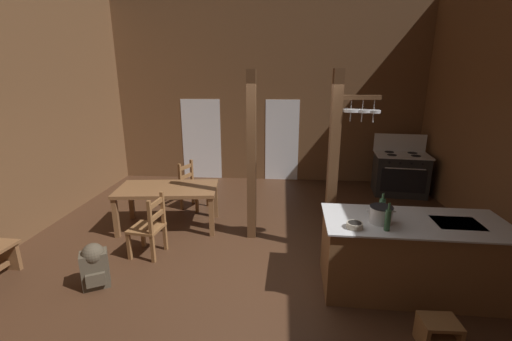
{
  "coord_description": "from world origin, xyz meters",
  "views": [
    {
      "loc": [
        0.37,
        -4.1,
        2.61
      ],
      "look_at": [
        -0.03,
        1.05,
        1.14
      ],
      "focal_mm": 23.45,
      "sensor_mm": 36.0,
      "label": 1
    }
  ],
  "objects_px": {
    "dining_table": "(168,192)",
    "stockpot_on_counter": "(381,215)",
    "stove_range": "(400,173)",
    "step_stool": "(439,331)",
    "mixing_bowl_on_counter": "(355,225)",
    "ladderback_chair_by_post": "(192,186)",
    "backpack": "(94,264)",
    "bottle_tall_on_counter": "(382,206)",
    "bottle_short_on_counter": "(388,220)",
    "kitchen_island": "(411,256)",
    "ladderback_chair_near_window": "(149,227)"
  },
  "relations": [
    {
      "from": "step_stool",
      "to": "kitchen_island",
      "type": "bearing_deg",
      "value": 87.91
    },
    {
      "from": "bottle_tall_on_counter",
      "to": "bottle_short_on_counter",
      "type": "distance_m",
      "value": 0.48
    },
    {
      "from": "dining_table",
      "to": "backpack",
      "type": "height_order",
      "value": "dining_table"
    },
    {
      "from": "kitchen_island",
      "to": "bottle_short_on_counter",
      "type": "height_order",
      "value": "bottle_short_on_counter"
    },
    {
      "from": "ladderback_chair_near_window",
      "to": "ladderback_chair_by_post",
      "type": "distance_m",
      "value": 1.92
    },
    {
      "from": "stove_range",
      "to": "mixing_bowl_on_counter",
      "type": "bearing_deg",
      "value": -115.06
    },
    {
      "from": "dining_table",
      "to": "bottle_tall_on_counter",
      "type": "bearing_deg",
      "value": -22.83
    },
    {
      "from": "step_stool",
      "to": "bottle_tall_on_counter",
      "type": "xyz_separation_m",
      "value": [
        -0.32,
        1.14,
        0.86
      ]
    },
    {
      "from": "dining_table",
      "to": "bottle_short_on_counter",
      "type": "height_order",
      "value": "bottle_short_on_counter"
    },
    {
      "from": "stove_range",
      "to": "backpack",
      "type": "relative_size",
      "value": 2.21
    },
    {
      "from": "step_stool",
      "to": "dining_table",
      "type": "relative_size",
      "value": 0.21
    },
    {
      "from": "ladderback_chair_by_post",
      "to": "step_stool",
      "type": "bearing_deg",
      "value": -45.38
    },
    {
      "from": "ladderback_chair_near_window",
      "to": "stockpot_on_counter",
      "type": "relative_size",
      "value": 2.82
    },
    {
      "from": "step_stool",
      "to": "ladderback_chair_by_post",
      "type": "height_order",
      "value": "ladderback_chair_by_post"
    },
    {
      "from": "bottle_short_on_counter",
      "to": "ladderback_chair_by_post",
      "type": "bearing_deg",
      "value": 137.22
    },
    {
      "from": "stockpot_on_counter",
      "to": "bottle_short_on_counter",
      "type": "distance_m",
      "value": 0.21
    },
    {
      "from": "kitchen_island",
      "to": "dining_table",
      "type": "bearing_deg",
      "value": 156.58
    },
    {
      "from": "kitchen_island",
      "to": "dining_table",
      "type": "distance_m",
      "value": 3.92
    },
    {
      "from": "ladderback_chair_by_post",
      "to": "stove_range",
      "type": "bearing_deg",
      "value": 14.98
    },
    {
      "from": "ladderback_chair_near_window",
      "to": "stove_range",
      "type": "bearing_deg",
      "value": 34.01
    },
    {
      "from": "kitchen_island",
      "to": "mixing_bowl_on_counter",
      "type": "bearing_deg",
      "value": -161.98
    },
    {
      "from": "kitchen_island",
      "to": "stockpot_on_counter",
      "type": "relative_size",
      "value": 6.49
    },
    {
      "from": "ladderback_chair_near_window",
      "to": "step_stool",
      "type": "bearing_deg",
      "value": -23.28
    },
    {
      "from": "step_stool",
      "to": "bottle_tall_on_counter",
      "type": "distance_m",
      "value": 1.46
    },
    {
      "from": "step_stool",
      "to": "mixing_bowl_on_counter",
      "type": "bearing_deg",
      "value": 136.86
    },
    {
      "from": "ladderback_chair_near_window",
      "to": "bottle_short_on_counter",
      "type": "xyz_separation_m",
      "value": [
        3.13,
        -0.85,
        0.61
      ]
    },
    {
      "from": "backpack",
      "to": "bottle_tall_on_counter",
      "type": "height_order",
      "value": "bottle_tall_on_counter"
    },
    {
      "from": "kitchen_island",
      "to": "stove_range",
      "type": "bearing_deg",
      "value": 73.84
    },
    {
      "from": "ladderback_chair_by_post",
      "to": "backpack",
      "type": "bearing_deg",
      "value": -101.04
    },
    {
      "from": "stove_range",
      "to": "mixing_bowl_on_counter",
      "type": "height_order",
      "value": "stove_range"
    },
    {
      "from": "dining_table",
      "to": "stockpot_on_counter",
      "type": "bearing_deg",
      "value": -27.36
    },
    {
      "from": "stove_range",
      "to": "ladderback_chair_near_window",
      "type": "distance_m",
      "value": 5.57
    },
    {
      "from": "kitchen_island",
      "to": "step_stool",
      "type": "height_order",
      "value": "kitchen_island"
    },
    {
      "from": "backpack",
      "to": "bottle_short_on_counter",
      "type": "xyz_separation_m",
      "value": [
        3.53,
        -0.03,
        0.75
      ]
    },
    {
      "from": "backpack",
      "to": "stockpot_on_counter",
      "type": "xyz_separation_m",
      "value": [
        3.51,
        0.18,
        0.72
      ]
    },
    {
      "from": "stove_range",
      "to": "ladderback_chair_near_window",
      "type": "relative_size",
      "value": 1.39
    },
    {
      "from": "stove_range",
      "to": "backpack",
      "type": "height_order",
      "value": "stove_range"
    },
    {
      "from": "bottle_short_on_counter",
      "to": "step_stool",
      "type": "bearing_deg",
      "value": -59.37
    },
    {
      "from": "step_stool",
      "to": "stockpot_on_counter",
      "type": "relative_size",
      "value": 1.09
    },
    {
      "from": "kitchen_island",
      "to": "ladderback_chair_by_post",
      "type": "relative_size",
      "value": 2.3
    },
    {
      "from": "dining_table",
      "to": "ladderback_chair_by_post",
      "type": "relative_size",
      "value": 1.88
    },
    {
      "from": "bottle_short_on_counter",
      "to": "kitchen_island",
      "type": "bearing_deg",
      "value": 33.87
    },
    {
      "from": "stove_range",
      "to": "stockpot_on_counter",
      "type": "bearing_deg",
      "value": -111.83
    },
    {
      "from": "stove_range",
      "to": "bottle_short_on_counter",
      "type": "relative_size",
      "value": 4.02
    },
    {
      "from": "ladderback_chair_by_post",
      "to": "bottle_tall_on_counter",
      "type": "height_order",
      "value": "bottle_tall_on_counter"
    },
    {
      "from": "kitchen_island",
      "to": "ladderback_chair_near_window",
      "type": "height_order",
      "value": "ladderback_chair_near_window"
    },
    {
      "from": "dining_table",
      "to": "bottle_short_on_counter",
      "type": "relative_size",
      "value": 5.45
    },
    {
      "from": "dining_table",
      "to": "ladderback_chair_near_window",
      "type": "height_order",
      "value": "ladderback_chair_near_window"
    },
    {
      "from": "mixing_bowl_on_counter",
      "to": "bottle_tall_on_counter",
      "type": "bearing_deg",
      "value": 46.36
    },
    {
      "from": "mixing_bowl_on_counter",
      "to": "bottle_short_on_counter",
      "type": "bearing_deg",
      "value": -5.48
    }
  ]
}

